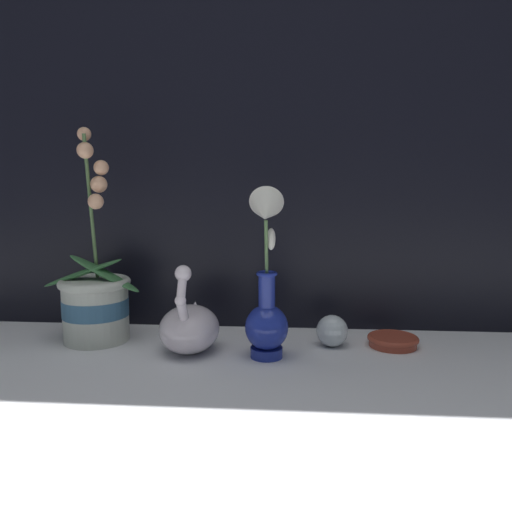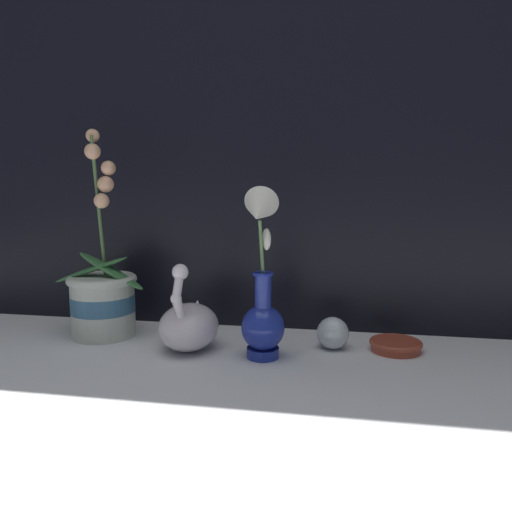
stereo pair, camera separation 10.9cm
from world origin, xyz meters
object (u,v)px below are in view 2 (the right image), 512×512
orchid_potted_plant (103,296)px  glass_sphere (333,333)px  blue_vase (262,298)px  amber_dish (396,345)px  swan_figurine (189,324)px

orchid_potted_plant → glass_sphere: 0.54m
blue_vase → amber_dish: blue_vase is taller
swan_figurine → orchid_potted_plant: bearing=166.3°
blue_vase → glass_sphere: 0.19m
orchid_potted_plant → glass_sphere: bearing=-0.0°
glass_sphere → amber_dish: size_ratio=0.62×
swan_figurine → amber_dish: (0.45, 0.06, -0.04)m
blue_vase → glass_sphere: size_ratio=5.04×
swan_figurine → glass_sphere: bearing=10.2°
blue_vase → glass_sphere: blue_vase is taller
amber_dish → glass_sphere: bearing=-176.1°
orchid_potted_plant → swan_figurine: bearing=-13.7°
orchid_potted_plant → amber_dish: bearing=0.7°
swan_figurine → amber_dish: bearing=8.3°
glass_sphere → amber_dish: glass_sphere is taller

